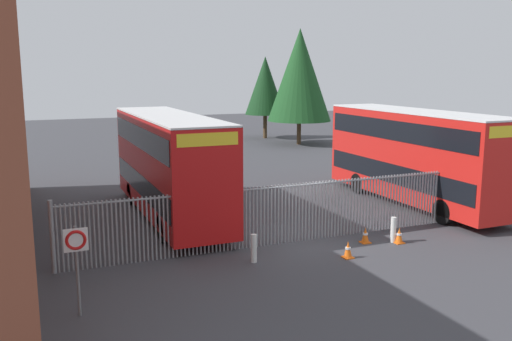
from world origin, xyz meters
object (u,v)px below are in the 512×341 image
object	(u,v)px
double_decker_bus_near_gate	(415,153)
traffic_cone_near_kerb	(399,236)
traffic_cone_mid_forecourt	(365,235)
bollard_center_front	(393,230)
double_decker_bus_behind_fence_left	(169,162)
speed_limit_sign_post	(76,250)
bollard_near_left	(254,248)
traffic_cone_by_gate	(348,250)

from	to	relation	value
double_decker_bus_near_gate	traffic_cone_near_kerb	distance (m)	6.81
traffic_cone_mid_forecourt	bollard_center_front	bearing A→B (deg)	-18.22
double_decker_bus_behind_fence_left	traffic_cone_mid_forecourt	bearing A→B (deg)	-47.84
double_decker_bus_behind_fence_left	speed_limit_sign_post	world-z (taller)	double_decker_bus_behind_fence_left
double_decker_bus_behind_fence_left	bollard_near_left	bearing A→B (deg)	-80.31
double_decker_bus_behind_fence_left	bollard_near_left	size ratio (longest dim) A/B	11.38
traffic_cone_by_gate	traffic_cone_near_kerb	distance (m)	2.69
bollard_near_left	speed_limit_sign_post	size ratio (longest dim) A/B	0.40
double_decker_bus_near_gate	traffic_cone_near_kerb	bearing A→B (deg)	-132.70
double_decker_bus_near_gate	double_decker_bus_behind_fence_left	bearing A→B (deg)	169.60
bollard_near_left	traffic_cone_mid_forecourt	world-z (taller)	bollard_near_left
double_decker_bus_behind_fence_left	traffic_cone_near_kerb	world-z (taller)	double_decker_bus_behind_fence_left
double_decker_bus_near_gate	traffic_cone_mid_forecourt	size ratio (longest dim) A/B	18.32
traffic_cone_by_gate	traffic_cone_mid_forecourt	size ratio (longest dim) A/B	1.00
speed_limit_sign_post	bollard_near_left	bearing A→B (deg)	19.67
bollard_center_front	speed_limit_sign_post	world-z (taller)	speed_limit_sign_post
speed_limit_sign_post	traffic_cone_mid_forecourt	bearing A→B (deg)	12.97
bollard_near_left	traffic_cone_mid_forecourt	size ratio (longest dim) A/B	1.61
bollard_center_front	speed_limit_sign_post	size ratio (longest dim) A/B	0.40
double_decker_bus_behind_fence_left	traffic_cone_mid_forecourt	size ratio (longest dim) A/B	18.32
traffic_cone_by_gate	speed_limit_sign_post	xyz separation A→B (m)	(-8.80, -1.19, 1.49)
traffic_cone_by_gate	speed_limit_sign_post	world-z (taller)	speed_limit_sign_post
double_decker_bus_behind_fence_left	traffic_cone_by_gate	distance (m)	8.84
bollard_center_front	traffic_cone_by_gate	world-z (taller)	bollard_center_front
traffic_cone_mid_forecourt	double_decker_bus_behind_fence_left	bearing A→B (deg)	132.16
double_decker_bus_near_gate	speed_limit_sign_post	distance (m)	17.12
double_decker_bus_behind_fence_left	bollard_near_left	world-z (taller)	double_decker_bus_behind_fence_left
traffic_cone_mid_forecourt	traffic_cone_near_kerb	distance (m)	1.23
bollard_center_front	speed_limit_sign_post	bearing A→B (deg)	-169.74
bollard_near_left	traffic_cone_mid_forecourt	bearing A→B (deg)	4.09
traffic_cone_mid_forecourt	bollard_near_left	bearing A→B (deg)	-175.91
bollard_center_front	traffic_cone_near_kerb	xyz separation A→B (m)	(0.13, -0.19, -0.19)
double_decker_bus_behind_fence_left	bollard_center_front	bearing A→B (deg)	-44.69
traffic_cone_near_kerb	bollard_near_left	bearing A→B (deg)	178.14
double_decker_bus_near_gate	bollard_center_front	distance (m)	6.71
traffic_cone_by_gate	traffic_cone_near_kerb	xyz separation A→B (m)	(2.60, 0.66, 0.00)
speed_limit_sign_post	double_decker_bus_behind_fence_left	bearing A→B (deg)	62.15
bollard_near_left	traffic_cone_mid_forecourt	xyz separation A→B (m)	(4.57, 0.33, -0.19)
double_decker_bus_near_gate	traffic_cone_by_gate	world-z (taller)	double_decker_bus_near_gate
bollard_near_left	bollard_center_front	size ratio (longest dim) A/B	1.00
traffic_cone_mid_forecourt	speed_limit_sign_post	xyz separation A→B (m)	(-10.28, -2.37, 1.49)
traffic_cone_near_kerb	speed_limit_sign_post	size ratio (longest dim) A/B	0.25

